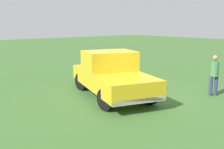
# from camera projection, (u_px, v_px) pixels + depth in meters

# --- Properties ---
(ground_plane) EXTENTS (80.00, 80.00, 0.00)m
(ground_plane) POSITION_uv_depth(u_px,v_px,m) (128.00, 95.00, 10.73)
(ground_plane) COLOR #3D662D
(pickup_truck) EXTENTS (5.05, 3.31, 1.80)m
(pickup_truck) POSITION_uv_depth(u_px,v_px,m) (111.00, 73.00, 10.45)
(pickup_truck) COLOR black
(pickup_truck) RESTS_ON ground_plane
(person_bystander) EXTENTS (0.45, 0.45, 1.65)m
(person_bystander) POSITION_uv_depth(u_px,v_px,m) (214.00, 73.00, 10.51)
(person_bystander) COLOR navy
(person_bystander) RESTS_ON ground_plane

